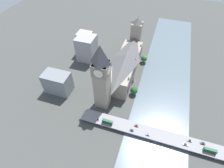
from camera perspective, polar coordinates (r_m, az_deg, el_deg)
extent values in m
plane|color=#424442|center=(220.43, 7.58, 1.14)|extent=(600.00, 600.00, 0.00)
cube|color=slate|center=(220.01, 16.64, -0.90)|extent=(59.32, 360.00, 0.30)
cube|color=gray|center=(220.09, 4.47, 5.59)|extent=(24.41, 85.84, 23.71)
cube|color=black|center=(217.69, 7.64, 5.14)|extent=(0.40, 78.97, 7.11)
pyramid|color=#4C4C4C|center=(210.17, 4.72, 8.85)|extent=(23.92, 84.13, 7.84)
cone|color=gray|center=(235.81, 9.45, 12.57)|extent=(2.20, 2.20, 5.00)
cone|color=gray|center=(209.47, 7.68, 7.92)|extent=(2.20, 2.20, 5.00)
cone|color=gray|center=(185.14, 5.49, 1.99)|extent=(2.20, 2.20, 5.00)
cube|color=gray|center=(173.30, -3.25, -0.51)|extent=(13.97, 13.97, 57.58)
cube|color=gray|center=(157.67, -3.58, 5.09)|extent=(14.80, 14.80, 12.57)
cylinder|color=black|center=(155.74, -1.11, 4.57)|extent=(0.50, 9.75, 9.75)
cylinder|color=silver|center=(155.70, -1.06, 4.56)|extent=(0.62, 9.02, 9.02)
cylinder|color=black|center=(159.89, -6.00, 5.60)|extent=(0.50, 9.75, 9.75)
cylinder|color=silver|center=(159.94, -6.04, 5.61)|extent=(0.62, 9.02, 9.02)
cylinder|color=black|center=(162.72, -2.70, 6.68)|extent=(9.75, 0.50, 9.75)
cylinder|color=silver|center=(162.82, -2.68, 6.71)|extent=(9.02, 0.62, 9.02)
cylinder|color=black|center=(152.78, -4.52, 3.40)|extent=(9.75, 0.50, 9.75)
cylinder|color=silver|center=(152.68, -4.54, 3.37)|extent=(9.02, 0.62, 9.02)
pyramid|color=#424247|center=(147.96, -3.86, 9.60)|extent=(14.25, 14.25, 18.33)
cube|color=gray|center=(257.41, 7.78, 14.74)|extent=(14.16, 14.16, 43.65)
pyramid|color=#4C4C4C|center=(245.40, 8.39, 19.71)|extent=(14.16, 14.16, 6.37)
cylinder|color=#333338|center=(243.16, 8.53, 20.80)|extent=(0.30, 0.30, 4.00)
cube|color=slate|center=(189.65, 30.93, -18.70)|extent=(3.00, 11.49, 3.13)
cube|color=slate|center=(177.51, 14.31, -16.04)|extent=(3.00, 11.49, 3.13)
cube|color=slate|center=(180.60, -2.59, -11.92)|extent=(3.00, 11.49, 3.13)
cube|color=gray|center=(175.65, 14.44, -15.71)|extent=(150.64, 13.51, 1.20)
cube|color=#235B33|center=(182.56, 29.28, -18.56)|extent=(10.64, 2.54, 1.84)
cube|color=black|center=(182.26, 29.32, -18.50)|extent=(9.58, 2.60, 0.81)
cube|color=#235B33|center=(180.93, 29.51, -18.27)|extent=(10.43, 2.54, 2.16)
cube|color=black|center=(180.84, 29.53, -18.25)|extent=(9.58, 2.60, 1.04)
cube|color=#1E4E2B|center=(179.99, 29.65, -18.10)|extent=(10.32, 2.42, 0.16)
cylinder|color=black|center=(182.34, 27.79, -18.17)|extent=(1.10, 0.28, 1.10)
cylinder|color=black|center=(181.25, 27.82, -18.82)|extent=(1.10, 0.28, 1.10)
cylinder|color=black|center=(185.26, 30.48, -18.51)|extent=(1.10, 0.28, 1.10)
cylinder|color=black|center=(184.19, 30.53, -19.15)|extent=(1.10, 0.28, 1.10)
cube|color=#235B33|center=(174.61, -1.52, -12.44)|extent=(10.53, 2.58, 1.99)
cube|color=black|center=(174.27, -1.52, -12.37)|extent=(9.48, 2.64, 0.88)
cube|color=#235B33|center=(172.76, -1.53, -12.06)|extent=(10.32, 2.58, 2.34)
cube|color=black|center=(172.66, -1.53, -12.04)|extent=(9.48, 2.64, 1.12)
cube|color=#1E4E2B|center=(171.69, -1.54, -11.85)|extent=(10.21, 2.45, 0.16)
cylinder|color=black|center=(176.80, -2.77, -11.89)|extent=(1.06, 0.28, 1.06)
cylinder|color=black|center=(175.67, -3.03, -12.51)|extent=(1.06, 0.28, 1.06)
cylinder|color=black|center=(175.20, -0.02, -12.65)|extent=(1.06, 0.28, 1.06)
cylinder|color=black|center=(174.06, -0.26, -13.28)|extent=(1.06, 0.28, 1.06)
cube|color=#2D5638|center=(184.44, 27.50, -16.82)|extent=(4.42, 1.85, 0.59)
cube|color=black|center=(184.00, 27.60, -16.74)|extent=(2.30, 1.67, 0.58)
cylinder|color=black|center=(184.50, 26.94, -16.55)|extent=(0.68, 0.22, 0.68)
cylinder|color=black|center=(183.67, 26.95, -17.00)|extent=(0.68, 0.22, 0.68)
cylinder|color=black|center=(185.55, 27.99, -16.70)|extent=(0.68, 0.22, 0.68)
cylinder|color=black|center=(184.72, 28.01, -17.15)|extent=(0.68, 0.22, 0.68)
cube|color=maroon|center=(175.30, 7.95, -13.36)|extent=(4.36, 1.88, 0.61)
cube|color=black|center=(174.78, 8.02, -13.27)|extent=(2.27, 1.69, 0.59)
cylinder|color=black|center=(175.98, 7.44, -13.03)|extent=(0.62, 0.22, 0.62)
cylinder|color=black|center=(175.10, 7.32, -13.49)|extent=(0.62, 0.22, 0.62)
cylinder|color=black|center=(175.89, 8.58, -13.30)|extent=(0.62, 0.22, 0.62)
cylinder|color=black|center=(175.02, 8.46, -13.76)|extent=(0.62, 0.22, 0.62)
cube|color=navy|center=(172.45, 11.62, -15.91)|extent=(3.81, 1.74, 0.62)
cube|color=black|center=(171.98, 11.68, -15.83)|extent=(1.98, 1.57, 0.46)
cylinder|color=black|center=(172.97, 11.16, -15.62)|extent=(0.62, 0.22, 0.62)
cylinder|color=black|center=(172.20, 11.07, -16.06)|extent=(0.62, 0.22, 0.62)
cylinder|color=black|center=(173.10, 12.14, -15.83)|extent=(0.62, 0.22, 0.62)
cylinder|color=black|center=(172.33, 12.06, -16.27)|extent=(0.62, 0.22, 0.62)
cube|color=silver|center=(177.46, 22.77, -17.76)|extent=(4.79, 1.71, 0.64)
cube|color=black|center=(177.04, 22.87, -17.69)|extent=(2.49, 1.54, 0.43)
cylinder|color=black|center=(177.59, 22.14, -17.48)|extent=(0.70, 0.22, 0.70)
cylinder|color=black|center=(176.86, 22.12, -17.92)|extent=(0.70, 0.22, 0.70)
cylinder|color=black|center=(178.47, 23.37, -17.68)|extent=(0.70, 0.22, 0.70)
cylinder|color=black|center=(177.74, 23.36, -18.11)|extent=(0.70, 0.22, 0.70)
cube|color=slate|center=(180.86, 23.98, -16.55)|extent=(4.20, 1.72, 0.63)
cube|color=black|center=(180.39, 24.08, -16.47)|extent=(2.18, 1.55, 0.56)
cylinder|color=black|center=(181.02, 23.44, -16.29)|extent=(0.61, 0.22, 0.61)
cylinder|color=black|center=(180.25, 23.43, -16.71)|extent=(0.61, 0.22, 0.61)
cylinder|color=black|center=(181.85, 24.49, -16.46)|extent=(0.61, 0.22, 0.61)
cylinder|color=black|center=(181.09, 24.49, -16.88)|extent=(0.61, 0.22, 0.61)
cube|color=silver|center=(177.79, -4.64, -11.49)|extent=(4.04, 1.74, 0.70)
cube|color=black|center=(177.23, -4.62, -11.40)|extent=(2.10, 1.57, 0.55)
cylinder|color=black|center=(178.74, -5.01, -11.20)|extent=(0.72, 0.22, 0.72)
cylinder|color=black|center=(177.99, -5.19, -11.60)|extent=(0.72, 0.22, 0.72)
cylinder|color=black|center=(178.02, -4.08, -11.47)|extent=(0.72, 0.22, 0.72)
cylinder|color=black|center=(177.27, -4.26, -11.87)|extent=(0.72, 0.22, 0.72)
cube|color=black|center=(172.36, 6.47, -14.78)|extent=(3.86, 1.89, 0.60)
cube|color=black|center=(171.88, 6.53, -14.70)|extent=(2.01, 1.70, 0.50)
cylinder|color=black|center=(173.03, 6.05, -14.46)|extent=(0.66, 0.22, 0.66)
cylinder|color=black|center=(172.19, 5.91, -14.93)|extent=(0.66, 0.22, 0.66)
cylinder|color=black|center=(172.90, 7.02, -14.69)|extent=(0.66, 0.22, 0.66)
cylinder|color=black|center=(172.06, 6.89, -15.17)|extent=(0.66, 0.22, 0.66)
cube|color=#939399|center=(244.60, -8.23, 11.49)|extent=(24.09, 23.64, 34.12)
cube|color=slate|center=(207.76, -17.31, 0.40)|extent=(29.64, 18.45, 25.07)
cube|color=#A39E93|center=(257.72, -8.72, 13.09)|extent=(19.34, 16.84, 31.65)
cylinder|color=brown|center=(203.92, 7.06, -3.03)|extent=(0.70, 0.70, 2.75)
sphere|color=#1E4C23|center=(200.24, 7.19, -2.12)|extent=(8.35, 8.35, 8.35)
cylinder|color=brown|center=(248.04, 10.31, 7.27)|extent=(0.70, 0.70, 3.17)
sphere|color=#2D6633|center=(244.87, 10.47, 8.21)|extent=(8.46, 8.46, 8.46)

